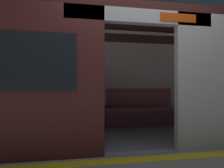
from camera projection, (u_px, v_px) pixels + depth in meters
The scene contains 8 objects.
ground_plane at pixel (141, 153), 3.63m from camera, with size 60.00×60.00×0.00m, color gray.
platform_edge_strip at pixel (148, 159), 3.34m from camera, with size 8.00×0.24×0.01m, color yellow.
train_car at pixel (114, 60), 4.88m from camera, with size 6.40×2.88×2.18m.
bench_seat at pixel (107, 112), 5.94m from camera, with size 3.29×0.44×0.45m.
person_seated at pixel (95, 99), 5.82m from camera, with size 0.55×0.68×1.18m.
handbag at pixel (75, 105), 5.83m from camera, with size 0.26×0.15×0.17m.
book at pixel (111, 107), 6.02m from camera, with size 0.15×0.22×0.03m, color #26598C.
grab_pole_door at pixel (101, 83), 4.03m from camera, with size 0.04×0.04×2.04m, color silver.
Camera 1 is at (1.23, 3.45, 0.96)m, focal length 40.61 mm.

